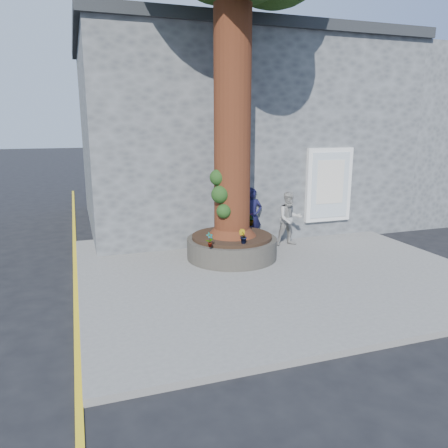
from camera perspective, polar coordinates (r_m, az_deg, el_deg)
name	(u,v)px	position (r m, az deg, el deg)	size (l,w,h in m)	color
ground	(228,293)	(9.33, 0.57, -9.06)	(120.00, 120.00, 0.00)	black
pavement	(273,269)	(10.71, 6.40, -5.83)	(9.00, 8.00, 0.12)	slate
yellow_line	(76,294)	(9.80, -18.78, -8.66)	(0.10, 30.00, 0.01)	yellow
stone_shop	(228,133)	(16.26, 0.47, 11.80)	(10.30, 8.30, 6.30)	#4C4F51
neighbour_shop	(405,135)	(20.37, 22.61, 10.63)	(6.00, 8.00, 6.00)	#4C4F51
planter	(232,247)	(11.23, 1.03, -2.97)	(2.30, 2.30, 0.60)	black
man	(252,216)	(12.46, 3.70, 1.04)	(0.59, 0.38, 1.61)	#131334
woman	(290,219)	(12.41, 8.56, 0.68)	(0.74, 0.58, 1.53)	#9E9C97
shopping_bag	(259,240)	(12.53, 4.64, -2.03)	(0.20, 0.12, 0.28)	white
plant_a	(210,240)	(10.06, -1.86, -2.07)	(0.18, 0.12, 0.33)	gray
plant_b	(243,236)	(10.35, 2.48, -1.63)	(0.19, 0.18, 0.34)	gray
plant_c	(250,219)	(12.18, 3.44, 0.63)	(0.20, 0.20, 0.35)	gray
plant_d	(250,220)	(12.18, 3.44, 0.56)	(0.29, 0.26, 0.32)	gray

